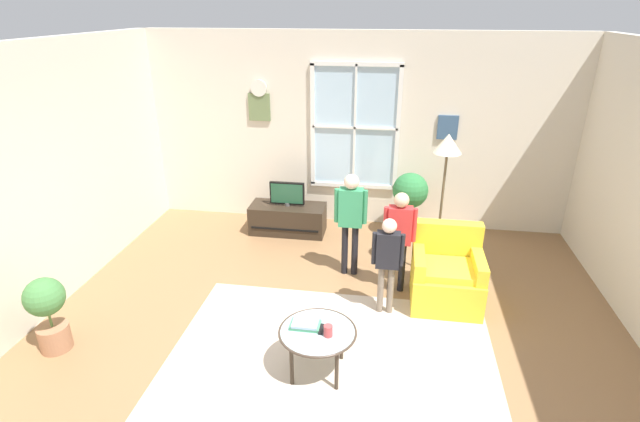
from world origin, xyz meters
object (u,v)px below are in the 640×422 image
at_px(television, 287,193).
at_px(book_stack, 305,324).
at_px(coffee_table, 318,334).
at_px(person_black_shirt, 388,255).
at_px(tv_stand, 288,219).
at_px(floor_lamp, 446,159).
at_px(person_red_shirt, 399,231).
at_px(cup, 328,331).
at_px(person_green_shirt, 351,213).
at_px(potted_plant_corner, 48,309).
at_px(remote_near_books, 322,329).
at_px(potted_plant_by_window, 410,199).
at_px(armchair, 446,276).

height_order(television, book_stack, television).
height_order(coffee_table, person_black_shirt, person_black_shirt).
xyz_separation_m(tv_stand, floor_lamp, (2.08, -0.93, 1.30)).
relative_size(television, person_red_shirt, 0.41).
bearing_deg(tv_stand, cup, -70.93).
distance_m(person_black_shirt, person_green_shirt, 0.91).
height_order(coffee_table, floor_lamp, floor_lamp).
height_order(person_red_shirt, person_green_shirt, person_green_shirt).
bearing_deg(person_black_shirt, potted_plant_corner, -160.73).
xyz_separation_m(person_red_shirt, person_green_shirt, (-0.58, 0.30, 0.05)).
bearing_deg(person_green_shirt, remote_near_books, -92.59).
height_order(tv_stand, coffee_table, coffee_table).
relative_size(cup, potted_plant_corner, 0.14).
bearing_deg(potted_plant_by_window, television, -175.78).
relative_size(tv_stand, floor_lamp, 0.61).
height_order(tv_stand, cup, cup).
xyz_separation_m(remote_near_books, potted_plant_corner, (-2.63, -0.09, -0.01)).
bearing_deg(television, potted_plant_corner, -120.09).
relative_size(television, coffee_table, 0.71).
xyz_separation_m(armchair, potted_plant_by_window, (-0.40, 1.62, 0.26)).
xyz_separation_m(coffee_table, remote_near_books, (0.03, 0.02, 0.04)).
xyz_separation_m(book_stack, person_black_shirt, (0.70, 0.99, 0.23)).
bearing_deg(remote_near_books, person_green_shirt, 87.41).
bearing_deg(armchair, person_black_shirt, -154.01).
distance_m(coffee_table, potted_plant_corner, 2.60).
distance_m(person_red_shirt, person_green_shirt, 0.66).
bearing_deg(potted_plant_corner, person_green_shirt, 34.67).
relative_size(remote_near_books, floor_lamp, 0.08).
bearing_deg(person_green_shirt, television, 134.05).
height_order(remote_near_books, person_red_shirt, person_red_shirt).
relative_size(coffee_table, cup, 6.69).
distance_m(coffee_table, person_red_shirt, 1.69).
relative_size(book_stack, potted_plant_by_window, 0.28).
bearing_deg(floor_lamp, potted_plant_corner, -152.06).
height_order(cup, potted_plant_corner, potted_plant_corner).
relative_size(remote_near_books, person_green_shirt, 0.11).
distance_m(tv_stand, armchair, 2.62).
relative_size(person_green_shirt, floor_lamp, 0.73).
relative_size(book_stack, person_red_shirt, 0.22).
bearing_deg(coffee_table, floor_lamp, 58.63).
bearing_deg(book_stack, cup, -24.49).
height_order(television, person_black_shirt, person_black_shirt).
xyz_separation_m(armchair, person_red_shirt, (-0.55, 0.14, 0.45)).
xyz_separation_m(cup, floor_lamp, (1.07, 1.98, 1.01)).
height_order(television, cup, television).
distance_m(book_stack, person_green_shirt, 1.80).
bearing_deg(floor_lamp, book_stack, -124.59).
bearing_deg(person_black_shirt, armchair, 25.99).
bearing_deg(potted_plant_corner, book_stack, 2.88).
relative_size(armchair, coffee_table, 1.23).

